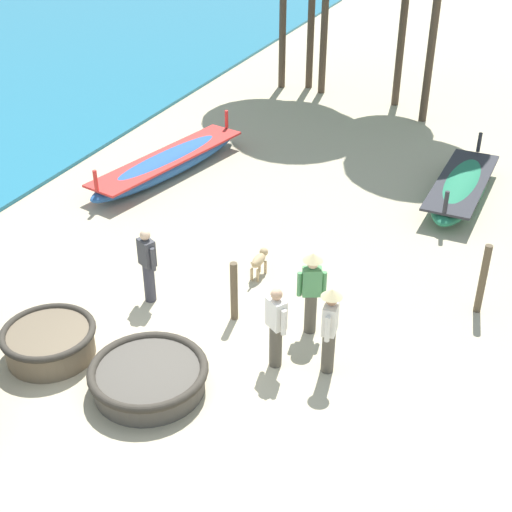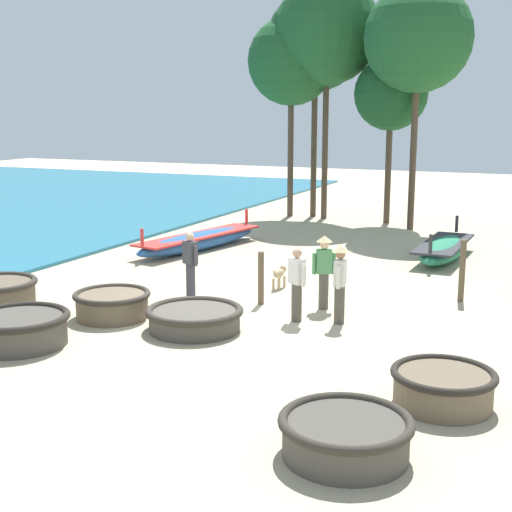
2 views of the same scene
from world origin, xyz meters
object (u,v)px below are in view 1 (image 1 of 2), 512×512
object	(u,v)px
coracle_far_left	(50,341)
mooring_post_inland	(483,279)
fisherman_standing_right	(148,264)
mooring_post_shoreline	(234,291)
long_boat_white_hull	(168,163)
dog	(259,260)
fisherman_crouching	(312,288)
fisherman_hauling	(330,325)
coracle_tilted	(149,377)
long_boat_green_hull	(461,188)
fisherman_with_hat	(276,326)

from	to	relation	value
coracle_far_left	mooring_post_inland	size ratio (longest dim) A/B	1.13
fisherman_standing_right	mooring_post_shoreline	bearing A→B (deg)	3.91
coracle_far_left	fisherman_standing_right	bearing A→B (deg)	72.25
long_boat_white_hull	fisherman_standing_right	size ratio (longest dim) A/B	3.58
dog	mooring_post_inland	xyz separation A→B (m)	(4.34, 0.55, 0.36)
fisherman_standing_right	mooring_post_inland	xyz separation A→B (m)	(5.93, 2.24, -0.11)
dog	mooring_post_shoreline	bearing A→B (deg)	-83.71
fisherman_crouching	dog	distance (m)	2.19
fisherman_standing_right	dog	xyz separation A→B (m)	(1.60, 1.69, -0.46)
fisherman_hauling	mooring_post_inland	distance (m)	3.51
fisherman_standing_right	dog	bearing A→B (deg)	46.59
coracle_tilted	mooring_post_shoreline	distance (m)	2.42
fisherman_hauling	dog	world-z (taller)	fisherman_hauling
long_boat_green_hull	mooring_post_shoreline	xyz separation A→B (m)	(-2.98, -6.85, 0.30)
coracle_far_left	fisherman_with_hat	distance (m)	3.98
long_boat_white_hull	mooring_post_inland	xyz separation A→B (m)	(8.60, -3.10, 0.43)
coracle_far_left	mooring_post_shoreline	world-z (taller)	mooring_post_shoreline
fisherman_crouching	dog	bearing A→B (deg)	139.91
fisherman_crouching	coracle_tilted	bearing A→B (deg)	-126.17
fisherman_crouching	mooring_post_shoreline	bearing A→B (deg)	-171.80
coracle_tilted	long_boat_green_hull	xyz separation A→B (m)	(3.41, 9.21, 0.05)
coracle_tilted	mooring_post_inland	size ratio (longest dim) A/B	1.36
mooring_post_shoreline	mooring_post_inland	bearing A→B (deg)	26.92
fisherman_with_hat	dog	size ratio (longest dim) A/B	2.29
fisherman_with_hat	long_boat_green_hull	bearing A→B (deg)	77.36
fisherman_hauling	long_boat_green_hull	bearing A→B (deg)	83.38
coracle_far_left	long_boat_white_hull	bearing A→B (deg)	104.64
fisherman_hauling	dog	bearing A→B (deg)	134.88
coracle_tilted	fisherman_hauling	world-z (taller)	fisherman_hauling
fisherman_standing_right	mooring_post_shoreline	world-z (taller)	fisherman_standing_right
coracle_tilted	fisherman_with_hat	bearing A→B (deg)	40.45
coracle_far_left	fisherman_with_hat	xyz separation A→B (m)	(3.70, 1.37, 0.52)
coracle_far_left	fisherman_standing_right	distance (m)	2.36
dog	long_boat_white_hull	bearing A→B (deg)	139.46
coracle_far_left	long_boat_white_hull	world-z (taller)	long_boat_white_hull
fisherman_hauling	mooring_post_inland	size ratio (longest dim) A/B	1.15
fisherman_standing_right	mooring_post_shoreline	size ratio (longest dim) A/B	1.28
fisherman_with_hat	mooring_post_shoreline	size ratio (longest dim) A/B	1.28
long_boat_white_hull	mooring_post_shoreline	xyz separation A→B (m)	(4.44, -5.21, 0.31)
long_boat_white_hull	dog	distance (m)	5.61
long_boat_white_hull	fisherman_with_hat	xyz separation A→B (m)	(5.67, -6.15, 0.54)
fisherman_crouching	fisherman_with_hat	xyz separation A→B (m)	(-0.21, -1.14, -0.12)
fisherman_with_hat	fisherman_standing_right	bearing A→B (deg)	164.77
long_boat_green_hull	fisherman_crouching	xyz separation A→B (m)	(-1.54, -6.64, 0.65)
coracle_tilted	dog	bearing A→B (deg)	86.18
long_boat_green_hull	fisherman_standing_right	distance (m)	8.45
coracle_far_left	long_boat_green_hull	world-z (taller)	long_boat_green_hull
long_boat_white_hull	fisherman_crouching	distance (m)	7.75
long_boat_white_hull	fisherman_standing_right	world-z (taller)	fisherman_standing_right
fisherman_crouching	coracle_far_left	bearing A→B (deg)	-147.22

